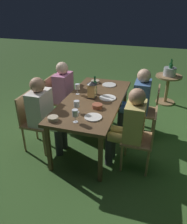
# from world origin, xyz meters

# --- Properties ---
(ground_plane) EXTENTS (16.00, 16.00, 0.00)m
(ground_plane) POSITION_xyz_m (0.00, 0.00, 0.00)
(ground_plane) COLOR #385B28
(dining_table) EXTENTS (1.84, 0.84, 0.75)m
(dining_table) POSITION_xyz_m (0.00, 0.00, 0.69)
(dining_table) COLOR brown
(dining_table) RESTS_ON ground
(chair_side_right_b) EXTENTS (0.42, 0.40, 0.87)m
(chair_side_right_b) POSITION_xyz_m (0.41, 0.81, 0.49)
(chair_side_right_b) COLOR #9E7A51
(chair_side_right_b) RESTS_ON ground
(person_in_mustard) EXTENTS (0.38, 0.47, 1.15)m
(person_in_mustard) POSITION_xyz_m (0.41, 0.62, 0.64)
(person_in_mustard) COLOR tan
(person_in_mustard) RESTS_ON ground
(chair_side_left_b) EXTENTS (0.42, 0.40, 0.87)m
(chair_side_left_b) POSITION_xyz_m (0.41, -0.81, 0.49)
(chair_side_left_b) COLOR #9E7A51
(chair_side_left_b) RESTS_ON ground
(person_in_cream) EXTENTS (0.38, 0.47, 1.15)m
(person_in_cream) POSITION_xyz_m (0.41, -0.62, 0.64)
(person_in_cream) COLOR white
(person_in_cream) RESTS_ON ground
(chair_side_right_a) EXTENTS (0.42, 0.40, 0.87)m
(chair_side_right_a) POSITION_xyz_m (-0.41, 0.81, 0.49)
(chair_side_right_a) COLOR #9E7A51
(chair_side_right_a) RESTS_ON ground
(person_in_blue) EXTENTS (0.38, 0.47, 1.15)m
(person_in_blue) POSITION_xyz_m (-0.41, 0.62, 0.64)
(person_in_blue) COLOR #426699
(person_in_blue) RESTS_ON ground
(chair_side_left_a) EXTENTS (0.42, 0.40, 0.87)m
(chair_side_left_a) POSITION_xyz_m (-0.41, -0.81, 0.49)
(chair_side_left_a) COLOR #9E7A51
(chair_side_left_a) RESTS_ON ground
(person_in_pink) EXTENTS (0.38, 0.47, 1.15)m
(person_in_pink) POSITION_xyz_m (-0.41, -0.62, 0.64)
(person_in_pink) COLOR #C675A3
(person_in_pink) RESTS_ON ground
(lantern_centerpiece) EXTENTS (0.15, 0.15, 0.27)m
(lantern_centerpiece) POSITION_xyz_m (-0.04, -0.04, 0.90)
(lantern_centerpiece) COLOR black
(lantern_centerpiece) RESTS_ON dining_table
(green_bottle_on_table) EXTENTS (0.07, 0.07, 0.29)m
(green_bottle_on_table) POSITION_xyz_m (-0.19, -0.04, 0.86)
(green_bottle_on_table) COLOR #144723
(green_bottle_on_table) RESTS_ON dining_table
(wine_glass_a) EXTENTS (0.08, 0.08, 0.17)m
(wine_glass_a) POSITION_xyz_m (0.73, -0.01, 0.87)
(wine_glass_a) COLOR silver
(wine_glass_a) RESTS_ON dining_table
(wine_glass_b) EXTENTS (0.08, 0.08, 0.17)m
(wine_glass_b) POSITION_xyz_m (-0.10, -0.29, 0.87)
(wine_glass_b) COLOR silver
(wine_glass_b) RESTS_ON dining_table
(wine_glass_c) EXTENTS (0.08, 0.08, 0.17)m
(wine_glass_c) POSITION_xyz_m (0.49, -0.08, 0.87)
(wine_glass_c) COLOR silver
(wine_glass_c) RESTS_ON dining_table
(plate_a) EXTENTS (0.24, 0.24, 0.01)m
(plate_a) POSITION_xyz_m (-0.63, 0.09, 0.76)
(plate_a) COLOR silver
(plate_a) RESTS_ON dining_table
(plate_b) EXTENTS (0.25, 0.25, 0.01)m
(plate_b) POSITION_xyz_m (-0.08, 0.20, 0.76)
(plate_b) COLOR white
(plate_b) RESTS_ON dining_table
(plate_c) EXTENTS (0.23, 0.23, 0.01)m
(plate_c) POSITION_xyz_m (0.56, 0.17, 0.76)
(plate_c) COLOR white
(plate_c) RESTS_ON dining_table
(bowl_olives) EXTENTS (0.15, 0.15, 0.04)m
(bowl_olives) POSITION_xyz_m (-0.68, -0.18, 0.77)
(bowl_olives) COLOR #BCAD8E
(bowl_olives) RESTS_ON dining_table
(bowl_bread) EXTENTS (0.13, 0.13, 0.05)m
(bowl_bread) POSITION_xyz_m (0.77, -0.29, 0.77)
(bowl_bread) COLOR #BCAD8E
(bowl_bread) RESTS_ON dining_table
(bowl_salad) EXTENTS (0.14, 0.14, 0.06)m
(bowl_salad) POSITION_xyz_m (0.28, 0.14, 0.78)
(bowl_salad) COLOR #9E5138
(bowl_salad) RESTS_ON dining_table
(side_table) EXTENTS (0.55, 0.55, 0.63)m
(side_table) POSITION_xyz_m (-1.89, 1.10, 0.42)
(side_table) COLOR #9E7A51
(side_table) RESTS_ON ground
(ice_bucket) EXTENTS (0.26, 0.26, 0.34)m
(ice_bucket) POSITION_xyz_m (-1.89, 1.10, 0.73)
(ice_bucket) COLOR #B2B7BF
(ice_bucket) RESTS_ON side_table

